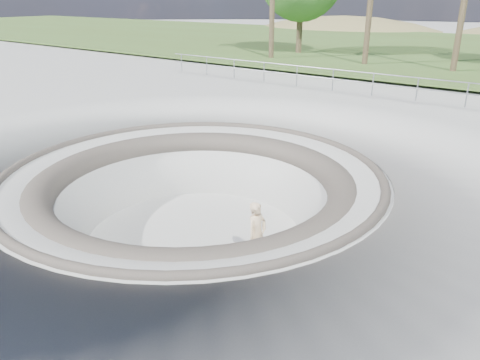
# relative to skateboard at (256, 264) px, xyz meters

# --- Properties ---
(ground) EXTENTS (180.00, 180.00, 0.00)m
(ground) POSITION_rel_skateboard_xyz_m (-2.32, 0.28, 1.83)
(ground) COLOR #B0AFAA
(ground) RESTS_ON ground
(skate_bowl) EXTENTS (14.00, 14.00, 4.10)m
(skate_bowl) POSITION_rel_skateboard_xyz_m (-2.32, 0.28, 0.00)
(skate_bowl) COLOR #B0AFAA
(skate_bowl) RESTS_ON ground
(safety_railing) EXTENTS (25.00, 0.06, 1.03)m
(safety_railing) POSITION_rel_skateboard_xyz_m (-2.32, 12.28, 2.52)
(safety_railing) COLOR gray
(safety_railing) RESTS_ON ground
(skateboard) EXTENTS (0.87, 0.56, 0.09)m
(skateboard) POSITION_rel_skateboard_xyz_m (0.00, 0.00, 0.00)
(skateboard) COLOR #9A5C3D
(skateboard) RESTS_ON ground
(skater) EXTENTS (0.44, 0.63, 1.65)m
(skater) POSITION_rel_skateboard_xyz_m (0.00, -0.00, 0.84)
(skater) COLOR beige
(skater) RESTS_ON skateboard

